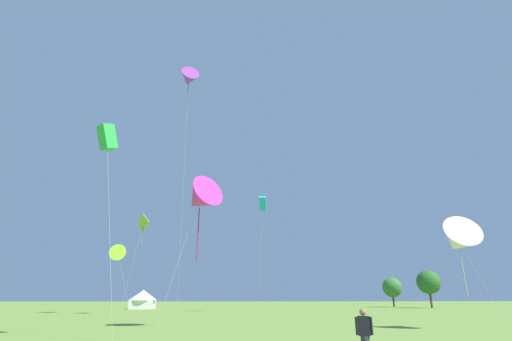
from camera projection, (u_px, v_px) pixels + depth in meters
kite_cyan_box at (263, 203)px, 57.26m from camera, size 1.49×2.58×16.94m
kite_lime_delta at (119, 254)px, 50.92m from camera, size 3.70×2.46×8.93m
kite_lime_diamond at (143, 224)px, 47.56m from camera, size 2.49×1.50×12.27m
kite_magenta_delta at (200, 198)px, 29.12m from camera, size 4.45×4.21×11.13m
kite_white_delta at (458, 240)px, 26.95m from camera, size 3.65×3.45×7.70m
kite_purple_delta at (189, 79)px, 51.00m from camera, size 3.30×3.70×32.08m
kite_green_box at (107, 137)px, 22.18m from camera, size 2.63×1.61×11.97m
person_spectator at (365, 338)px, 11.88m from camera, size 0.57×0.33×1.73m
festival_tent_center at (143, 298)px, 69.74m from camera, size 5.18×5.18×3.37m
tree_distant_left at (428, 282)px, 75.74m from camera, size 4.67×4.67×7.32m
tree_distant_right at (392, 287)px, 83.10m from camera, size 4.25×4.25×6.28m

